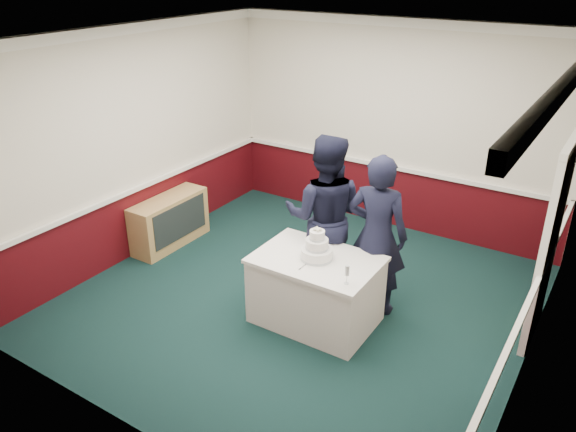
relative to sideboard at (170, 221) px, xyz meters
The scene contains 9 objects.
ground 2.31m from the sideboard, ahead, with size 5.00×5.00×0.00m, color black.
room_shell 2.88m from the sideboard, ahead, with size 5.00×5.00×3.00m.
sideboard is the anchor object (origin of this frame).
cake_table 2.69m from the sideboard, 10.75° to the right, with size 1.32×0.92×0.79m.
wedding_cake 2.75m from the sideboard, 10.75° to the right, with size 0.35×0.35×0.36m.
cake_knife 2.74m from the sideboard, 15.03° to the right, with size 0.01×0.22×0.01m, color silver.
champagne_flute 3.29m from the sideboard, 13.97° to the right, with size 0.05×0.05×0.21m.
person_man 2.48m from the sideboard, ahead, with size 0.95×0.74×1.96m, color black.
person_woman 3.13m from the sideboard, ahead, with size 0.68×0.45×1.87m, color black.
Camera 1 is at (2.92, -4.85, 3.73)m, focal length 35.00 mm.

